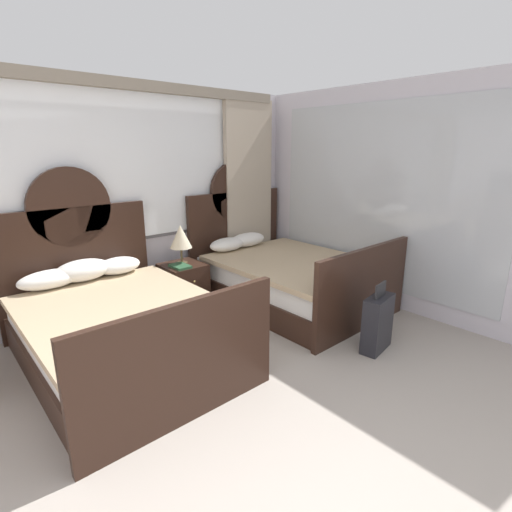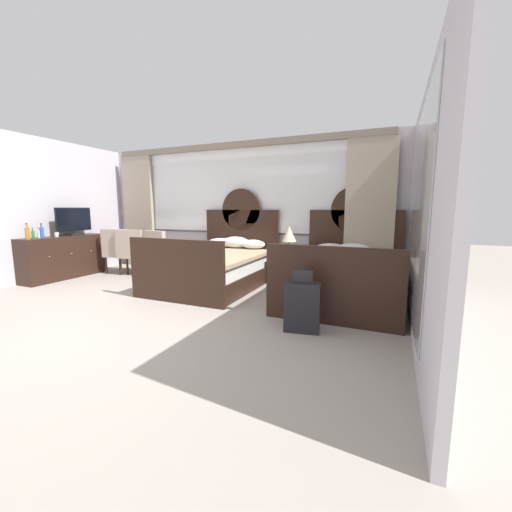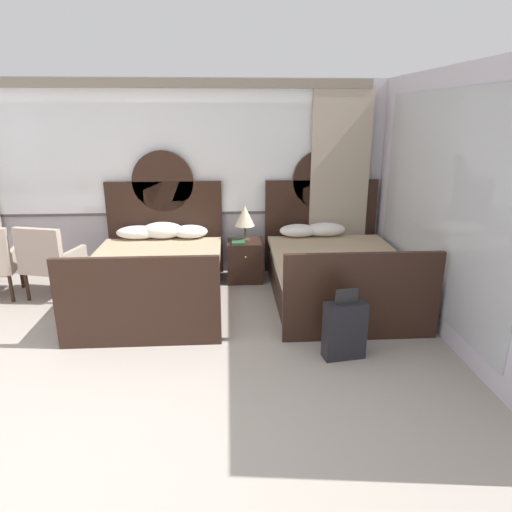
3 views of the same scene
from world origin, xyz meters
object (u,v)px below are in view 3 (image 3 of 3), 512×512
bed_near_mirror (335,270)px  nightstand_between_beds (245,260)px  bed_near_window (157,273)px  table_lamp_on_nightstand (245,216)px  suitcase_on_floor (345,330)px  armchair_by_window_left (50,259)px  book_on_nightstand (238,242)px

bed_near_mirror → nightstand_between_beds: bed_near_mirror is taller
bed_near_window → nightstand_between_beds: 1.31m
bed_near_window → bed_near_mirror: 2.23m
table_lamp_on_nightstand → suitcase_on_floor: bearing=-68.9°
table_lamp_on_nightstand → bed_near_window: bearing=-147.9°
bed_near_window → table_lamp_on_nightstand: (1.12, 0.70, 0.55)m
bed_near_window → armchair_by_window_left: (-1.34, 0.18, 0.15)m
armchair_by_window_left → suitcase_on_floor: 3.74m
suitcase_on_floor → armchair_by_window_left: bearing=152.9°
bed_near_mirror → nightstand_between_beds: bearing=147.9°
bed_near_mirror → table_lamp_on_nightstand: size_ratio=4.62×
nightstand_between_beds → book_on_nightstand: size_ratio=2.18×
nightstand_between_beds → suitcase_on_floor: 2.36m
table_lamp_on_nightstand → armchair_by_window_left: size_ratio=0.52×
book_on_nightstand → armchair_by_window_left: (-2.37, -0.40, -0.07)m
bed_near_mirror → armchair_by_window_left: bed_near_mirror is taller
bed_near_mirror → suitcase_on_floor: (-0.25, -1.50, -0.06)m
table_lamp_on_nightstand → armchair_by_window_left: table_lamp_on_nightstand is taller
armchair_by_window_left → suitcase_on_floor: size_ratio=1.35×
book_on_nightstand → armchair_by_window_left: bearing=-170.4°
table_lamp_on_nightstand → book_on_nightstand: size_ratio=1.88×
book_on_nightstand → bed_near_mirror: bearing=-26.6°
bed_near_mirror → armchair_by_window_left: size_ratio=2.38×
armchair_by_window_left → suitcase_on_floor: armchair_by_window_left is taller
table_lamp_on_nightstand → suitcase_on_floor: table_lamp_on_nightstand is taller
nightstand_between_beds → table_lamp_on_nightstand: size_ratio=1.16×
book_on_nightstand → table_lamp_on_nightstand: bearing=50.9°
book_on_nightstand → suitcase_on_floor: bearing=-65.6°
suitcase_on_floor → nightstand_between_beds: bearing=111.4°
bed_near_mirror → table_lamp_on_nightstand: (-1.11, 0.72, 0.55)m
bed_near_window → bed_near_mirror: bearing=-0.4°
armchair_by_window_left → bed_near_mirror: bearing=-3.2°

